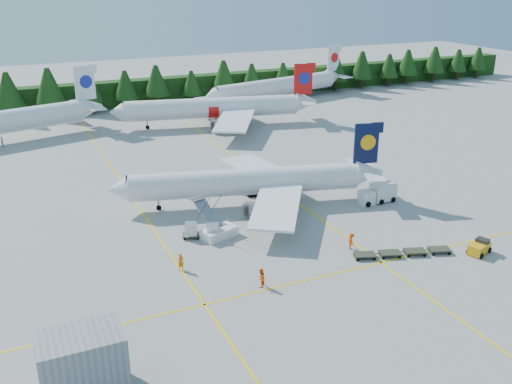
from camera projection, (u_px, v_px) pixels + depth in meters
name	position (u px, v px, depth m)	size (l,w,h in m)	color
ground	(305.00, 250.00, 63.76)	(320.00, 320.00, 0.00)	gray
taxi_stripe_a	(139.00, 207.00, 75.38)	(0.25, 120.00, 0.01)	yellow
taxi_stripe_b	(274.00, 186.00, 83.07)	(0.25, 120.00, 0.01)	yellow
taxi_stripe_cross	(333.00, 274.00, 58.65)	(80.00, 0.25, 0.01)	yellow
treeline_hedge	(134.00, 93.00, 132.42)	(220.00, 4.00, 6.00)	black
terminal_building	(83.00, 366.00, 40.91)	(6.00, 4.00, 5.20)	gray
airliner_navy	(241.00, 183.00, 75.21)	(35.08, 28.50, 10.40)	silver
airliner_red	(209.00, 108.00, 114.54)	(40.35, 32.85, 11.89)	silver
airliner_far_right	(273.00, 87.00, 135.27)	(40.29, 12.74, 11.91)	silver
airstairs	(217.00, 230.00, 66.84)	(4.74, 6.44, 3.83)	silver
service_truck	(377.00, 194.00, 76.68)	(5.17, 2.00, 2.48)	silver
baggage_tug	(480.00, 247.00, 62.78)	(3.13, 2.36, 1.49)	orange
dolly_train	(403.00, 252.00, 62.43)	(10.91, 4.43, 0.13)	#313527
uld_pair	(202.00, 230.00, 66.27)	(4.60, 3.47, 1.53)	#313527
crew_a	(181.00, 262.00, 59.15)	(0.68, 0.45, 1.88)	orange
crew_b	(261.00, 278.00, 55.95)	(0.96, 0.75, 1.97)	#FF5905
crew_c	(351.00, 241.00, 63.73)	(0.78, 0.53, 1.89)	#FB4305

